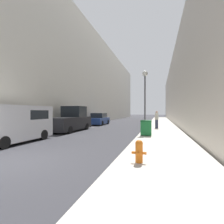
{
  "coord_description": "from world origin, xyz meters",
  "views": [
    {
      "loc": [
        5.32,
        -4.83,
        1.82
      ],
      "look_at": [
        -0.46,
        16.39,
        1.76
      ],
      "focal_mm": 28.0,
      "sensor_mm": 36.0,
      "label": 1
    }
  ],
  "objects_px": {
    "trash_bin": "(146,128)",
    "lamppost": "(145,90)",
    "fire_hydrant": "(139,151)",
    "white_van": "(15,122)",
    "pedestrian_on_sidewalk": "(157,119)",
    "pickup_truck": "(70,121)",
    "parked_sedan_near": "(99,119)"
  },
  "relations": [
    {
      "from": "fire_hydrant",
      "to": "white_van",
      "type": "height_order",
      "value": "white_van"
    },
    {
      "from": "pickup_truck",
      "to": "parked_sedan_near",
      "type": "distance_m",
      "value": 8.0
    },
    {
      "from": "trash_bin",
      "to": "parked_sedan_near",
      "type": "distance_m",
      "value": 12.6
    },
    {
      "from": "white_van",
      "to": "pedestrian_on_sidewalk",
      "type": "height_order",
      "value": "white_van"
    },
    {
      "from": "fire_hydrant",
      "to": "parked_sedan_near",
      "type": "bearing_deg",
      "value": 113.52
    },
    {
      "from": "trash_bin",
      "to": "pickup_truck",
      "type": "relative_size",
      "value": 0.19
    },
    {
      "from": "fire_hydrant",
      "to": "white_van",
      "type": "bearing_deg",
      "value": 160.99
    },
    {
      "from": "fire_hydrant",
      "to": "parked_sedan_near",
      "type": "distance_m",
      "value": 18.6
    },
    {
      "from": "lamppost",
      "to": "parked_sedan_near",
      "type": "bearing_deg",
      "value": 130.66
    },
    {
      "from": "pedestrian_on_sidewalk",
      "to": "pickup_truck",
      "type": "bearing_deg",
      "value": -157.34
    },
    {
      "from": "fire_hydrant",
      "to": "white_van",
      "type": "xyz_separation_m",
      "value": [
        -7.45,
        2.57,
        0.65
      ]
    },
    {
      "from": "fire_hydrant",
      "to": "white_van",
      "type": "relative_size",
      "value": 0.15
    },
    {
      "from": "lamppost",
      "to": "pedestrian_on_sidewalk",
      "type": "xyz_separation_m",
      "value": [
        0.9,
        3.3,
        -2.61
      ]
    },
    {
      "from": "trash_bin",
      "to": "parked_sedan_near",
      "type": "height_order",
      "value": "parked_sedan_near"
    },
    {
      "from": "fire_hydrant",
      "to": "trash_bin",
      "type": "relative_size",
      "value": 0.7
    },
    {
      "from": "trash_bin",
      "to": "pickup_truck",
      "type": "bearing_deg",
      "value": 161.73
    },
    {
      "from": "white_van",
      "to": "lamppost",
      "type": "bearing_deg",
      "value": 42.97
    },
    {
      "from": "lamppost",
      "to": "pickup_truck",
      "type": "distance_m",
      "value": 7.42
    },
    {
      "from": "trash_bin",
      "to": "pedestrian_on_sidewalk",
      "type": "bearing_deg",
      "value": 83.63
    },
    {
      "from": "parked_sedan_near",
      "to": "pickup_truck",
      "type": "bearing_deg",
      "value": -90.2
    },
    {
      "from": "fire_hydrant",
      "to": "lamppost",
      "type": "relative_size",
      "value": 0.15
    },
    {
      "from": "fire_hydrant",
      "to": "pickup_truck",
      "type": "distance_m",
      "value": 11.73
    },
    {
      "from": "lamppost",
      "to": "white_van",
      "type": "height_order",
      "value": "lamppost"
    },
    {
      "from": "white_van",
      "to": "pedestrian_on_sidewalk",
      "type": "relative_size",
      "value": 2.77
    },
    {
      "from": "trash_bin",
      "to": "parked_sedan_near",
      "type": "xyz_separation_m",
      "value": [
        -7.16,
        10.37,
        0.04
      ]
    },
    {
      "from": "fire_hydrant",
      "to": "lamppost",
      "type": "bearing_deg",
      "value": 93.32
    },
    {
      "from": "trash_bin",
      "to": "parked_sedan_near",
      "type": "bearing_deg",
      "value": 124.65
    },
    {
      "from": "lamppost",
      "to": "pedestrian_on_sidewalk",
      "type": "distance_m",
      "value": 4.3
    },
    {
      "from": "trash_bin",
      "to": "lamppost",
      "type": "xyz_separation_m",
      "value": [
        -0.27,
        2.33,
        2.93
      ]
    },
    {
      "from": "lamppost",
      "to": "pedestrian_on_sidewalk",
      "type": "bearing_deg",
      "value": 74.84
    },
    {
      "from": "fire_hydrant",
      "to": "pickup_truck",
      "type": "height_order",
      "value": "pickup_truck"
    },
    {
      "from": "fire_hydrant",
      "to": "pickup_truck",
      "type": "bearing_deg",
      "value": 129.44
    }
  ]
}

